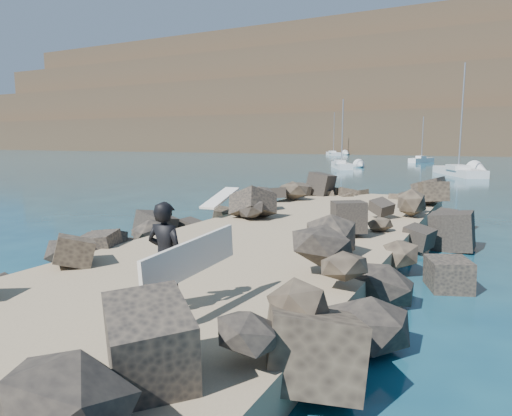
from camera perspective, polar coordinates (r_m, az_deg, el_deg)
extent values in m
plane|color=#0F384C|center=(11.85, 2.24, -6.57)|extent=(800.00, 800.00, 0.00)
cube|color=#8C7759|center=(10.06, -2.65, -7.52)|extent=(6.00, 26.00, 0.60)
cube|color=black|center=(12.05, -13.49, -4.09)|extent=(2.60, 22.00, 1.00)
cube|color=black|center=(9.43, 14.53, -7.61)|extent=(2.60, 22.00, 1.00)
cube|color=white|center=(15.47, -4.48, 0.86)|extent=(0.77, 2.16, 0.07)
imported|color=black|center=(6.70, -11.22, -6.03)|extent=(0.61, 0.41, 1.61)
cube|color=silver|center=(6.42, -8.07, -6.17)|extent=(0.17, 2.00, 0.63)
cube|color=silver|center=(44.89, 23.95, 4.09)|extent=(5.10, 8.37, 0.80)
cylinder|color=gray|center=(44.86, 24.33, 10.39)|extent=(0.12, 0.12, 9.19)
cube|color=silver|center=(43.95, 23.91, 4.67)|extent=(2.18, 2.68, 0.44)
cube|color=silver|center=(100.08, 9.65, 6.67)|extent=(5.31, 7.52, 0.80)
cylinder|color=gray|center=(100.06, 9.72, 9.29)|extent=(0.12, 0.12, 8.47)
cube|color=silver|center=(99.31, 9.52, 6.95)|extent=(2.14, 2.48, 0.44)
cube|color=silver|center=(69.61, 19.97, 5.58)|extent=(2.96, 5.38, 0.80)
cylinder|color=gray|center=(69.56, 20.10, 8.27)|extent=(0.12, 0.12, 5.84)
cube|color=silver|center=(69.00, 19.92, 5.98)|extent=(1.32, 1.69, 0.44)
cube|color=silver|center=(51.94, 10.64, 5.15)|extent=(4.06, 6.30, 0.80)
cylinder|color=gray|center=(51.87, 10.75, 9.38)|extent=(0.12, 0.12, 6.97)
cube|color=silver|center=(51.26, 10.43, 5.67)|extent=(1.70, 2.04, 0.44)
cube|color=white|center=(171.27, 12.41, 18.61)|extent=(10.00, 8.00, 4.00)
cube|color=white|center=(178.10, 26.71, 17.45)|extent=(8.00, 6.00, 3.50)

